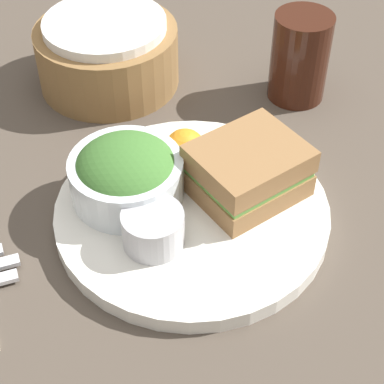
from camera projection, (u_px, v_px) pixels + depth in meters
The scene contains 8 objects.
ground_plane at pixel (192, 219), 0.65m from camera, with size 4.00×4.00×0.00m, color #4C4238.
plate at pixel (192, 212), 0.65m from camera, with size 0.28×0.28×0.02m, color white.
sandwich at pixel (249, 172), 0.64m from camera, with size 0.12×0.11×0.06m.
salad_bowl at pixel (126, 174), 0.63m from camera, with size 0.11×0.11×0.06m.
dressing_cup at pixel (153, 229), 0.59m from camera, with size 0.06×0.06×0.04m, color #B7B7BC.
orange_wedge at pixel (185, 149), 0.67m from camera, with size 0.04×0.04×0.04m, color orange.
drink_glass at pixel (300, 57), 0.77m from camera, with size 0.07×0.07×0.11m, color #38190F.
bread_basket at pixel (107, 53), 0.80m from camera, with size 0.18×0.18×0.09m.
Camera 1 is at (-0.16, -0.42, 0.48)m, focal length 60.00 mm.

